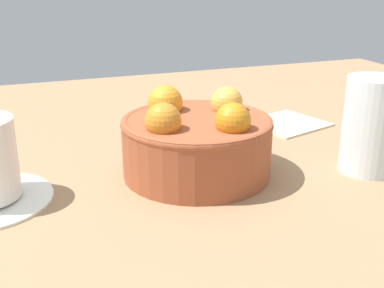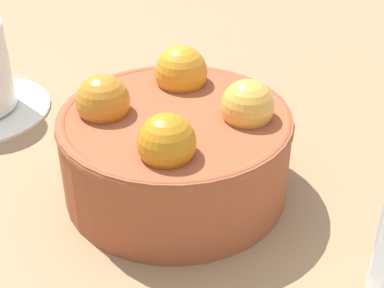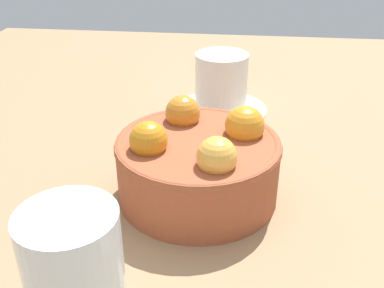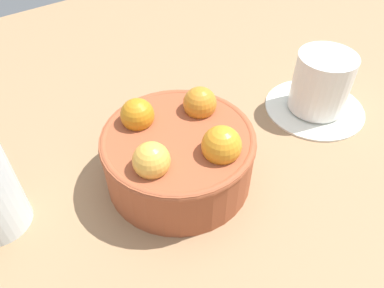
# 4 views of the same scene
# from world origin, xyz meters

# --- Properties ---
(ground_plane) EXTENTS (1.35, 1.12, 0.05)m
(ground_plane) POSITION_xyz_m (0.00, 0.00, -0.02)
(ground_plane) COLOR #997551
(terracotta_bowl) EXTENTS (0.17, 0.17, 0.10)m
(terracotta_bowl) POSITION_xyz_m (0.00, -0.00, 0.04)
(terracotta_bowl) COLOR #9E4C2D
(terracotta_bowl) RESTS_ON ground_plane
(coffee_cup) EXTENTS (0.14, 0.14, 0.09)m
(coffee_cup) POSITION_xyz_m (0.23, -0.01, 0.04)
(coffee_cup) COLOR white
(coffee_cup) RESTS_ON ground_plane
(water_glass) EXTENTS (0.07, 0.07, 0.11)m
(water_glass) POSITION_xyz_m (-0.19, 0.06, 0.06)
(water_glass) COLOR silver
(water_glass) RESTS_ON ground_plane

